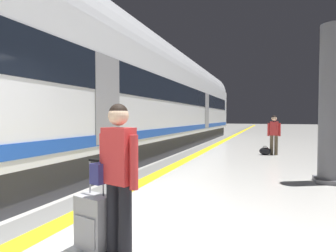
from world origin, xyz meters
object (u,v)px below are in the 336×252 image
at_px(high_speed_train, 142,93).
at_px(platform_pillar, 330,108).
at_px(duffel_bag_near, 265,151).
at_px(rolling_suitcase_foreground, 93,221).
at_px(passenger_near, 274,132).
at_px(traveller_foreground, 118,170).

bearing_deg(high_speed_train, platform_pillar, -22.14).
xyz_separation_m(high_speed_train, duffel_bag_near, (4.74, 1.51, -2.35)).
relative_size(rolling_suitcase_foreground, passenger_near, 0.65).
relative_size(passenger_near, duffel_bag_near, 3.58).
xyz_separation_m(traveller_foreground, rolling_suitcase_foreground, (-0.34, 0.01, -0.60)).
xyz_separation_m(passenger_near, duffel_bag_near, (-0.32, -0.15, -0.76)).
distance_m(duffel_bag_near, platform_pillar, 4.54).
height_order(high_speed_train, traveller_foreground, high_speed_train).
relative_size(high_speed_train, platform_pillar, 7.90).
distance_m(rolling_suitcase_foreground, duffel_bag_near, 8.62).
height_order(passenger_near, platform_pillar, platform_pillar).
distance_m(high_speed_train, traveller_foreground, 7.92).
bearing_deg(rolling_suitcase_foreground, high_speed_train, 114.01).
bearing_deg(high_speed_train, rolling_suitcase_foreground, -65.99).
relative_size(passenger_near, platform_pillar, 0.44).
bearing_deg(traveller_foreground, duffel_bag_near, 81.24).
bearing_deg(high_speed_train, duffel_bag_near, 17.64).
distance_m(traveller_foreground, passenger_near, 8.78).
relative_size(high_speed_train, passenger_near, 18.06).
bearing_deg(traveller_foreground, platform_pillar, 58.61).
bearing_deg(passenger_near, traveller_foreground, -100.68).
height_order(traveller_foreground, rolling_suitcase_foreground, traveller_foreground).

